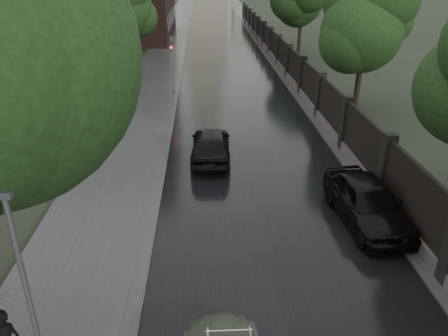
% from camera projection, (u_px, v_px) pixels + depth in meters
% --- Properties ---
extents(fence_right, '(0.45, 75.72, 2.70)m').
position_uv_depth(fence_right, '(284.00, 60.00, 36.57)').
color(fence_right, '#383533').
rests_on(fence_right, ground).
extents(tree_left_far, '(4.25, 4.25, 7.39)m').
position_uv_depth(tree_left_far, '(124.00, 10.00, 32.41)').
color(tree_left_far, black).
rests_on(tree_left_far, ground).
extents(tree_right_b, '(4.08, 4.08, 7.01)m').
position_uv_depth(tree_right_b, '(366.00, 27.00, 25.97)').
color(tree_right_b, black).
rests_on(tree_right_b, ground).
extents(tree_right_c, '(4.08, 4.08, 7.01)m').
position_uv_depth(tree_right_c, '(302.00, 3.00, 42.26)').
color(tree_right_c, black).
rests_on(tree_right_c, ground).
extents(lamp_post, '(0.25, 0.12, 5.11)m').
position_uv_depth(lamp_post, '(32.00, 311.00, 7.83)').
color(lamp_post, '#59595E').
rests_on(lamp_post, ground).
extents(traffic_light, '(0.16, 0.32, 4.00)m').
position_uv_depth(traffic_light, '(172.00, 62.00, 29.25)').
color(traffic_light, '#59595E').
rests_on(traffic_light, ground).
extents(hatchback_left, '(1.95, 4.50, 1.51)m').
position_uv_depth(hatchback_left, '(211.00, 144.00, 20.18)').
color(hatchback_left, black).
rests_on(hatchback_left, ground).
extents(car_right_near, '(2.31, 4.86, 1.60)m').
position_uv_depth(car_right_near, '(367.00, 202.00, 15.22)').
color(car_right_near, black).
rests_on(car_right_near, ground).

